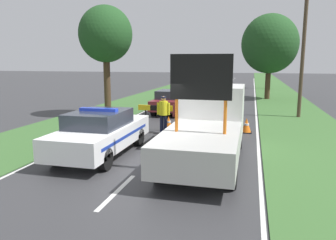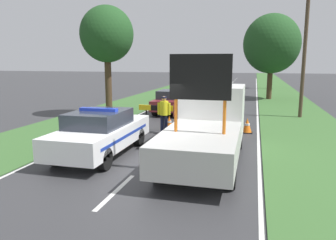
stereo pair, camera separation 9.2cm
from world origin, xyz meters
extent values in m
plane|color=#333335|center=(0.00, 0.00, 0.00)|extent=(160.00, 160.00, 0.00)
cube|color=silver|center=(0.00, -1.97, 0.00)|extent=(0.12, 2.26, 0.01)
cube|color=silver|center=(0.00, 3.43, 0.00)|extent=(0.12, 2.26, 0.01)
cube|color=silver|center=(0.00, 8.83, 0.00)|extent=(0.12, 2.26, 0.01)
cube|color=silver|center=(0.00, 14.23, 0.00)|extent=(0.12, 2.26, 0.01)
cube|color=silver|center=(0.00, 19.63, 0.00)|extent=(0.12, 2.26, 0.01)
cube|color=silver|center=(0.00, 25.03, 0.00)|extent=(0.12, 2.26, 0.01)
cube|color=silver|center=(0.00, 30.43, 0.00)|extent=(0.12, 2.26, 0.01)
cube|color=silver|center=(0.00, 35.83, 0.00)|extent=(0.12, 2.26, 0.01)
cube|color=silver|center=(0.00, 41.23, 0.00)|extent=(0.12, 2.26, 0.01)
cube|color=silver|center=(0.00, 46.63, 0.00)|extent=(0.12, 2.26, 0.01)
cube|color=silver|center=(0.00, 52.03, 0.00)|extent=(0.12, 2.26, 0.01)
cube|color=silver|center=(-3.38, 19.14, 0.00)|extent=(0.10, 66.08, 0.01)
cube|color=silver|center=(3.38, 19.14, 0.00)|extent=(0.10, 66.08, 0.01)
cube|color=#38602D|center=(-5.47, 20.00, 0.01)|extent=(3.98, 120.00, 0.03)
cube|color=#38602D|center=(5.47, 20.00, 0.01)|extent=(3.98, 120.00, 0.03)
cube|color=white|center=(-1.74, 0.85, 0.67)|extent=(1.82, 4.66, 0.68)
cube|color=#282D38|center=(-1.74, 0.71, 1.26)|extent=(1.60, 2.14, 0.50)
cylinder|color=black|center=(-2.53, 2.29, 0.33)|extent=(0.24, 0.66, 0.66)
cylinder|color=black|center=(-0.95, 2.29, 0.33)|extent=(0.24, 0.66, 0.66)
cylinder|color=black|center=(-2.53, -0.59, 0.33)|extent=(0.24, 0.66, 0.66)
cylinder|color=black|center=(-0.95, -0.59, 0.33)|extent=(0.24, 0.66, 0.66)
cube|color=#1E38C6|center=(-1.74, 0.71, 1.55)|extent=(1.27, 0.24, 0.10)
cube|color=#193399|center=(-1.74, 0.85, 0.70)|extent=(1.83, 3.82, 0.10)
cube|color=black|center=(-1.74, 3.22, 0.60)|extent=(1.00, 0.08, 0.41)
cube|color=white|center=(1.74, 2.77, 1.33)|extent=(2.10, 2.28, 1.84)
cube|color=#232833|center=(1.74, 3.89, 1.66)|extent=(1.78, 0.04, 0.81)
cube|color=#B2B2AD|center=(1.74, -0.28, 0.80)|extent=(2.10, 3.81, 0.79)
cylinder|color=#D16619|center=(1.08, -0.28, 1.64)|extent=(0.09, 0.09, 0.90)
cylinder|color=#D16619|center=(2.40, -0.28, 1.64)|extent=(0.09, 0.09, 0.90)
cube|color=black|center=(1.74, -0.28, 2.69)|extent=(1.65, 0.12, 1.20)
cylinder|color=black|center=(0.81, 2.77, 0.40)|extent=(0.24, 0.81, 0.81)
cylinder|color=black|center=(2.67, 2.77, 0.40)|extent=(0.24, 0.81, 0.81)
cylinder|color=black|center=(0.81, -1.04, 0.40)|extent=(0.24, 0.81, 0.81)
cylinder|color=black|center=(2.67, -1.04, 0.40)|extent=(0.24, 0.81, 0.81)
cylinder|color=black|center=(-1.57, 5.05, 0.46)|extent=(0.07, 0.07, 0.91)
cylinder|color=black|center=(1.17, 5.05, 0.46)|extent=(0.07, 0.07, 0.91)
cube|color=yellow|center=(-1.63, 5.05, 1.03)|extent=(0.57, 0.08, 0.24)
cube|color=black|center=(-1.06, 5.05, 1.03)|extent=(0.57, 0.08, 0.24)
cube|color=yellow|center=(-0.48, 5.05, 1.03)|extent=(0.57, 0.08, 0.24)
cube|color=black|center=(0.09, 5.05, 1.03)|extent=(0.57, 0.08, 0.24)
cube|color=yellow|center=(0.66, 5.05, 1.03)|extent=(0.57, 0.08, 0.24)
cube|color=black|center=(1.23, 5.05, 1.03)|extent=(0.57, 0.08, 0.24)
cylinder|color=#191E38|center=(-0.69, 4.57, 0.40)|extent=(0.15, 0.15, 0.81)
cylinder|color=#191E38|center=(-0.52, 4.57, 0.40)|extent=(0.15, 0.15, 0.81)
cylinder|color=yellow|center=(-0.60, 4.57, 1.11)|extent=(0.37, 0.37, 0.60)
cylinder|color=yellow|center=(-0.83, 4.57, 1.08)|extent=(0.12, 0.12, 0.51)
cylinder|color=yellow|center=(-0.37, 4.57, 1.08)|extent=(0.12, 0.12, 0.51)
sphere|color=#A57A5B|center=(-0.60, 4.57, 1.52)|extent=(0.21, 0.21, 0.21)
cylinder|color=#141933|center=(-0.60, 4.57, 1.57)|extent=(0.24, 0.24, 0.05)
cylinder|color=#191E38|center=(0.07, 4.35, 0.39)|extent=(0.15, 0.15, 0.78)
cylinder|color=#191E38|center=(0.23, 4.35, 0.39)|extent=(0.15, 0.15, 0.78)
cylinder|color=maroon|center=(0.15, 4.35, 1.08)|extent=(0.36, 0.36, 0.59)
cylinder|color=maroon|center=(-0.08, 4.35, 1.05)|extent=(0.12, 0.12, 0.50)
cylinder|color=maroon|center=(0.37, 4.35, 1.05)|extent=(0.12, 0.12, 0.50)
sphere|color=#A57A5B|center=(0.15, 4.35, 1.47)|extent=(0.20, 0.20, 0.20)
cube|color=black|center=(2.90, 5.59, 0.01)|extent=(0.48, 0.48, 0.03)
cone|color=orange|center=(2.90, 5.59, 0.34)|extent=(0.40, 0.40, 0.63)
cylinder|color=white|center=(2.90, 5.59, 0.37)|extent=(0.23, 0.23, 0.09)
cube|color=black|center=(-0.60, 5.48, 0.01)|extent=(0.44, 0.44, 0.03)
cone|color=orange|center=(-0.60, 5.48, 0.32)|extent=(0.37, 0.37, 0.58)
cylinder|color=white|center=(-0.60, 5.48, 0.35)|extent=(0.21, 0.21, 0.08)
cube|color=black|center=(-2.26, 3.51, 0.01)|extent=(0.36, 0.36, 0.03)
cone|color=orange|center=(-2.26, 3.51, 0.26)|extent=(0.30, 0.30, 0.47)
cylinder|color=white|center=(-2.26, 3.51, 0.29)|extent=(0.17, 0.17, 0.07)
cube|color=maroon|center=(-1.60, 10.08, 0.62)|extent=(1.71, 3.90, 0.59)
cube|color=#282D38|center=(-1.60, 9.97, 1.15)|extent=(1.50, 1.79, 0.48)
cylinder|color=black|center=(-2.34, 11.29, 0.32)|extent=(0.24, 0.64, 0.64)
cylinder|color=black|center=(-0.87, 11.29, 0.32)|extent=(0.24, 0.64, 0.64)
cylinder|color=black|center=(-2.34, 8.87, 0.32)|extent=(0.24, 0.64, 0.64)
cylinder|color=black|center=(-0.87, 8.87, 0.32)|extent=(0.24, 0.64, 0.64)
cube|color=black|center=(-1.89, 15.40, 0.70)|extent=(1.80, 4.63, 0.61)
cube|color=#282D38|center=(-1.89, 15.26, 1.27)|extent=(1.59, 2.13, 0.53)
cylinder|color=black|center=(-2.67, 16.83, 0.40)|extent=(0.24, 0.80, 0.80)
cylinder|color=black|center=(-1.11, 16.83, 0.40)|extent=(0.24, 0.80, 0.80)
cylinder|color=black|center=(-2.67, 13.97, 0.40)|extent=(0.24, 0.80, 0.80)
cylinder|color=black|center=(-1.11, 13.97, 0.40)|extent=(0.24, 0.80, 0.80)
cube|color=#B2B2B7|center=(-1.84, 21.72, 0.71)|extent=(1.90, 4.21, 0.67)
cube|color=#282D38|center=(-1.84, 21.59, 1.28)|extent=(1.67, 1.94, 0.46)
cylinder|color=black|center=(-2.67, 23.03, 0.37)|extent=(0.24, 0.75, 0.75)
cylinder|color=black|center=(-1.01, 23.03, 0.37)|extent=(0.24, 0.75, 0.75)
cylinder|color=black|center=(-2.67, 20.41, 0.37)|extent=(0.24, 0.75, 0.75)
cylinder|color=black|center=(-1.01, 20.41, 0.37)|extent=(0.24, 0.75, 0.75)
cube|color=silver|center=(-1.91, 28.47, 0.70)|extent=(1.91, 4.62, 0.62)
cube|color=#282D38|center=(-1.91, 28.34, 1.28)|extent=(1.68, 2.12, 0.53)
cylinder|color=black|center=(-2.75, 29.90, 0.39)|extent=(0.24, 0.78, 0.78)
cylinder|color=black|center=(-1.08, 29.90, 0.39)|extent=(0.24, 0.78, 0.78)
cylinder|color=black|center=(-2.75, 27.04, 0.39)|extent=(0.24, 0.78, 0.78)
cylinder|color=black|center=(-1.08, 27.04, 0.39)|extent=(0.24, 0.78, 0.78)
cylinder|color=#42301E|center=(-4.85, 8.15, 1.73)|extent=(0.37, 0.37, 3.46)
ellipsoid|color=#1E471E|center=(-4.85, 8.15, 4.56)|extent=(2.93, 2.93, 3.08)
cylinder|color=#42301E|center=(4.71, 29.99, 2.24)|extent=(0.37, 0.37, 4.48)
ellipsoid|color=#1E471E|center=(4.71, 29.99, 5.64)|extent=(3.08, 3.08, 3.23)
cylinder|color=#42301E|center=(4.31, 19.17, 1.39)|extent=(0.41, 0.41, 2.79)
ellipsoid|color=#1E471E|center=(4.31, 19.17, 4.47)|extent=(4.48, 4.48, 4.71)
cylinder|color=#473828|center=(5.65, 10.35, 4.36)|extent=(0.20, 0.20, 8.73)
camera|label=1|loc=(3.04, -8.91, 3.11)|focal=35.00mm
camera|label=2|loc=(3.13, -8.89, 3.11)|focal=35.00mm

